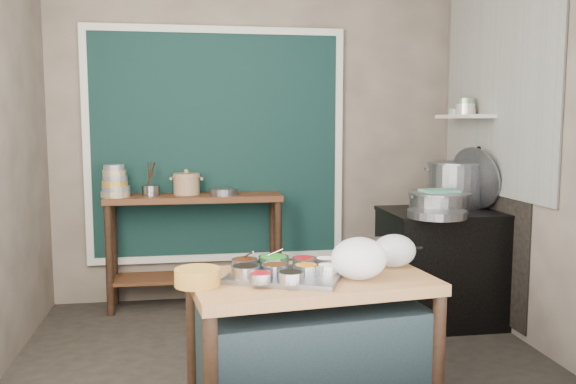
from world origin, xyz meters
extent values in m
cube|color=#2A2620|center=(0.00, 0.00, -0.01)|extent=(3.50, 3.00, 0.02)
cube|color=gray|center=(0.00, 1.51, 1.40)|extent=(3.50, 0.02, 2.80)
cube|color=gray|center=(1.76, 0.00, 1.40)|extent=(0.02, 3.00, 2.80)
cube|color=black|center=(-0.35, 1.47, 1.35)|extent=(2.10, 0.02, 1.90)
cube|color=#B2B2AA|center=(1.74, 0.55, 1.85)|extent=(0.02, 1.70, 1.70)
cube|color=black|center=(1.74, 0.65, 0.70)|extent=(0.01, 1.30, 1.30)
cube|color=beige|center=(1.63, 0.85, 1.60)|extent=(0.22, 0.70, 0.03)
cube|color=#976537|center=(0.03, -0.75, 0.38)|extent=(1.33, 0.87, 0.75)
cube|color=#502C17|center=(-0.55, 1.28, 0.47)|extent=(1.45, 0.40, 0.95)
cube|color=black|center=(1.35, 0.55, 0.42)|extent=(0.90, 0.68, 0.85)
cube|color=black|center=(1.35, 0.55, 0.86)|extent=(0.92, 0.69, 0.03)
cube|color=gray|center=(-0.11, -0.77, 0.76)|extent=(0.68, 0.60, 0.03)
cylinder|color=gray|center=(0.02, -0.66, 0.80)|extent=(0.13, 0.13, 0.05)
cylinder|color=gray|center=(-0.15, -0.65, 0.81)|extent=(0.16, 0.16, 0.07)
cylinder|color=gray|center=(0.00, -0.82, 0.80)|extent=(0.13, 0.13, 0.05)
cylinder|color=gray|center=(-0.25, -0.93, 0.80)|extent=(0.12, 0.12, 0.05)
cylinder|color=gray|center=(-0.11, -0.95, 0.80)|extent=(0.13, 0.13, 0.05)
cylinder|color=gray|center=(-0.31, -0.66, 0.80)|extent=(0.14, 0.14, 0.06)
cylinder|color=silver|center=(0.11, -0.82, 0.80)|extent=(0.11, 0.11, 0.05)
cylinder|color=gray|center=(-0.32, -0.81, 0.80)|extent=(0.15, 0.15, 0.06)
cylinder|color=gray|center=(-0.16, -0.80, 0.80)|extent=(0.14, 0.14, 0.06)
cylinder|color=gray|center=(0.13, -0.67, 0.80)|extent=(0.12, 0.12, 0.05)
cylinder|color=#B68E2E|center=(-0.56, -0.84, 0.79)|extent=(0.24, 0.24, 0.09)
ellipsoid|color=white|center=(0.27, -0.85, 0.86)|extent=(0.34, 0.30, 0.22)
ellipsoid|color=white|center=(0.54, -0.62, 0.84)|extent=(0.25, 0.22, 0.18)
cylinder|color=tan|center=(-1.18, 1.24, 0.97)|extent=(0.23, 0.23, 0.04)
cylinder|color=gray|center=(-1.18, 1.24, 1.02)|extent=(0.22, 0.22, 0.04)
cylinder|color=gold|center=(-1.18, 1.24, 1.06)|extent=(0.21, 0.21, 0.04)
cylinder|color=gray|center=(-1.18, 1.24, 1.10)|extent=(0.20, 0.20, 0.04)
cylinder|color=tan|center=(-1.18, 1.24, 1.15)|extent=(0.19, 0.19, 0.04)
cylinder|color=gray|center=(-1.18, 1.24, 1.19)|extent=(0.17, 0.17, 0.04)
cylinder|color=gray|center=(-0.90, 1.27, 0.99)|extent=(0.17, 0.17, 0.09)
cylinder|color=gray|center=(-0.31, 1.22, 0.98)|extent=(0.27, 0.27, 0.06)
cylinder|color=gray|center=(1.62, 0.61, 1.12)|extent=(0.28, 0.50, 0.49)
cube|color=#63A48B|center=(1.26, 0.45, 1.04)|extent=(0.27, 0.22, 0.02)
cylinder|color=gray|center=(1.15, 0.23, 0.91)|extent=(0.45, 0.45, 0.05)
cylinder|color=silver|center=(1.63, 0.84, 1.64)|extent=(0.16, 0.16, 0.04)
cylinder|color=silver|center=(1.63, 0.84, 1.68)|extent=(0.15, 0.15, 0.04)
cylinder|color=gray|center=(1.63, 0.84, 1.72)|extent=(0.14, 0.14, 0.04)
cylinder|color=gray|center=(1.63, 1.01, 1.64)|extent=(0.16, 0.16, 0.05)
camera|label=1|loc=(-0.59, -3.83, 1.56)|focal=38.00mm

